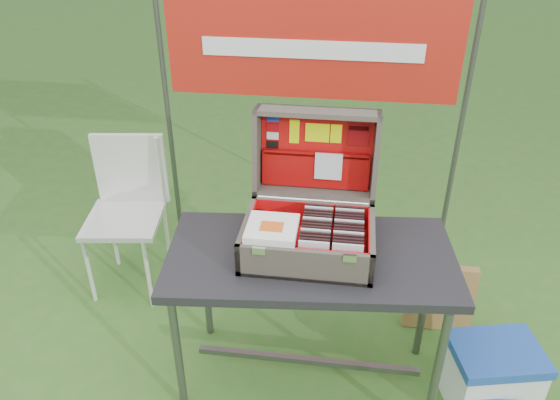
# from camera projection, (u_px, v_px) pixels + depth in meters

# --- Properties ---
(ground) EXTENTS (80.00, 80.00, 0.00)m
(ground) POSITION_uv_depth(u_px,v_px,m) (284.00, 374.00, 2.68)
(ground) COLOR #326823
(ground) RESTS_ON ground
(table) EXTENTS (1.25, 0.71, 0.75)m
(table) POSITION_uv_depth(u_px,v_px,m) (308.00, 320.00, 2.47)
(table) COLOR #242527
(table) RESTS_ON ground
(table_top) EXTENTS (1.25, 0.71, 0.04)m
(table_top) POSITION_uv_depth(u_px,v_px,m) (311.00, 257.00, 2.28)
(table_top) COLOR #242527
(table_top) RESTS_ON ground
(table_leg_fl) EXTENTS (0.04, 0.04, 0.71)m
(table_leg_fl) POSITION_uv_depth(u_px,v_px,m) (178.00, 351.00, 2.34)
(table_leg_fl) COLOR #59595B
(table_leg_fl) RESTS_ON ground
(table_leg_fr) EXTENTS (0.04, 0.04, 0.71)m
(table_leg_fr) POSITION_uv_depth(u_px,v_px,m) (436.00, 378.00, 2.21)
(table_leg_fr) COLOR #59595B
(table_leg_fr) RESTS_ON ground
(table_leg_bl) EXTENTS (0.04, 0.04, 0.71)m
(table_leg_bl) POSITION_uv_depth(u_px,v_px,m) (206.00, 280.00, 2.75)
(table_leg_bl) COLOR #59595B
(table_leg_bl) RESTS_ON ground
(table_leg_br) EXTENTS (0.04, 0.04, 0.71)m
(table_leg_br) POSITION_uv_depth(u_px,v_px,m) (425.00, 299.00, 2.62)
(table_leg_br) COLOR #59595B
(table_leg_br) RESTS_ON ground
(table_brace) EXTENTS (1.05, 0.03, 0.03)m
(table_brace) POSITION_uv_depth(u_px,v_px,m) (307.00, 360.00, 2.60)
(table_brace) COLOR #59595B
(table_brace) RESTS_ON ground
(suitcase) EXTENTS (0.53, 0.54, 0.51)m
(suitcase) POSITION_uv_depth(u_px,v_px,m) (311.00, 193.00, 2.20)
(suitcase) COLOR brown
(suitcase) RESTS_ON table
(suitcase_base_bottom) EXTENTS (0.53, 0.38, 0.02)m
(suitcase_base_bottom) POSITION_uv_depth(u_px,v_px,m) (308.00, 251.00, 2.27)
(suitcase_base_bottom) COLOR brown
(suitcase_base_bottom) RESTS_ON table_top
(suitcase_base_wall_front) EXTENTS (0.53, 0.02, 0.14)m
(suitcase_base_wall_front) POSITION_uv_depth(u_px,v_px,m) (304.00, 266.00, 2.09)
(suitcase_base_wall_front) COLOR brown
(suitcase_base_wall_front) RESTS_ON table_top
(suitcase_base_wall_back) EXTENTS (0.53, 0.02, 0.14)m
(suitcase_base_wall_back) POSITION_uv_depth(u_px,v_px,m) (312.00, 215.00, 2.39)
(suitcase_base_wall_back) COLOR brown
(suitcase_base_wall_back) RESTS_ON table_top
(suitcase_base_wall_left) EXTENTS (0.02, 0.38, 0.14)m
(suitcase_base_wall_left) POSITION_uv_depth(u_px,v_px,m) (247.00, 234.00, 2.27)
(suitcase_base_wall_left) COLOR brown
(suitcase_base_wall_left) RESTS_ON table_top
(suitcase_base_wall_right) EXTENTS (0.02, 0.38, 0.14)m
(suitcase_base_wall_right) POSITION_uv_depth(u_px,v_px,m) (371.00, 244.00, 2.21)
(suitcase_base_wall_right) COLOR brown
(suitcase_base_wall_right) RESTS_ON table_top
(suitcase_liner_floor) EXTENTS (0.49, 0.34, 0.01)m
(suitcase_liner_floor) POSITION_uv_depth(u_px,v_px,m) (308.00, 248.00, 2.26)
(suitcase_liner_floor) COLOR red
(suitcase_liner_floor) RESTS_ON suitcase_base_bottom
(suitcase_latch_left) EXTENTS (0.05, 0.01, 0.03)m
(suitcase_latch_left) POSITION_uv_depth(u_px,v_px,m) (259.00, 251.00, 2.07)
(suitcase_latch_left) COLOR silver
(suitcase_latch_left) RESTS_ON suitcase_base_wall_front
(suitcase_latch_right) EXTENTS (0.05, 0.01, 0.03)m
(suitcase_latch_right) POSITION_uv_depth(u_px,v_px,m) (350.00, 258.00, 2.03)
(suitcase_latch_right) COLOR silver
(suitcase_latch_right) RESTS_ON suitcase_base_wall_front
(suitcase_hinge) EXTENTS (0.48, 0.02, 0.02)m
(suitcase_hinge) POSITION_uv_depth(u_px,v_px,m) (313.00, 200.00, 2.37)
(suitcase_hinge) COLOR silver
(suitcase_hinge) RESTS_ON suitcase_base_wall_back
(suitcase_lid_back) EXTENTS (0.53, 0.07, 0.38)m
(suitcase_lid_back) POSITION_uv_depth(u_px,v_px,m) (317.00, 149.00, 2.41)
(suitcase_lid_back) COLOR brown
(suitcase_lid_back) RESTS_ON suitcase_base_wall_back
(suitcase_lid_rim_far) EXTENTS (0.53, 0.14, 0.04)m
(suitcase_lid_rim_far) POSITION_uv_depth(u_px,v_px,m) (318.00, 112.00, 2.28)
(suitcase_lid_rim_far) COLOR brown
(suitcase_lid_rim_far) RESTS_ON suitcase_lid_back
(suitcase_lid_rim_near) EXTENTS (0.53, 0.14, 0.04)m
(suitcase_lid_rim_near) POSITION_uv_depth(u_px,v_px,m) (314.00, 192.00, 2.43)
(suitcase_lid_rim_near) COLOR brown
(suitcase_lid_rim_near) RESTS_ON suitcase_lid_back
(suitcase_lid_rim_left) EXTENTS (0.02, 0.19, 0.40)m
(suitcase_lid_rim_left) POSITION_uv_depth(u_px,v_px,m) (257.00, 150.00, 2.38)
(suitcase_lid_rim_left) COLOR brown
(suitcase_lid_rim_left) RESTS_ON suitcase_lid_back
(suitcase_lid_rim_right) EXTENTS (0.02, 0.19, 0.40)m
(suitcase_lid_rim_right) POSITION_uv_depth(u_px,v_px,m) (376.00, 157.00, 2.32)
(suitcase_lid_rim_right) COLOR brown
(suitcase_lid_rim_right) RESTS_ON suitcase_lid_back
(suitcase_lid_liner) EXTENTS (0.49, 0.05, 0.33)m
(suitcase_lid_liner) POSITION_uv_depth(u_px,v_px,m) (317.00, 150.00, 2.40)
(suitcase_lid_liner) COLOR red
(suitcase_lid_liner) RESTS_ON suitcase_lid_back
(suitcase_liner_wall_front) EXTENTS (0.49, 0.01, 0.12)m
(suitcase_liner_wall_front) POSITION_uv_depth(u_px,v_px,m) (304.00, 261.00, 2.09)
(suitcase_liner_wall_front) COLOR red
(suitcase_liner_wall_front) RESTS_ON suitcase_base_bottom
(suitcase_liner_wall_back) EXTENTS (0.49, 0.01, 0.12)m
(suitcase_liner_wall_back) POSITION_uv_depth(u_px,v_px,m) (312.00, 215.00, 2.38)
(suitcase_liner_wall_back) COLOR red
(suitcase_liner_wall_back) RESTS_ON suitcase_base_bottom
(suitcase_liner_wall_left) EXTENTS (0.01, 0.34, 0.12)m
(suitcase_liner_wall_left) POSITION_uv_depth(u_px,v_px,m) (250.00, 232.00, 2.26)
(suitcase_liner_wall_left) COLOR red
(suitcase_liner_wall_left) RESTS_ON suitcase_base_bottom
(suitcase_liner_wall_right) EXTENTS (0.01, 0.34, 0.12)m
(suitcase_liner_wall_right) POSITION_uv_depth(u_px,v_px,m) (368.00, 242.00, 2.21)
(suitcase_liner_wall_right) COLOR red
(suitcase_liner_wall_right) RESTS_ON suitcase_base_bottom
(suitcase_lid_pocket) EXTENTS (0.47, 0.05, 0.16)m
(suitcase_lid_pocket) POSITION_uv_depth(u_px,v_px,m) (315.00, 170.00, 2.42)
(suitcase_lid_pocket) COLOR #920707
(suitcase_lid_pocket) RESTS_ON suitcase_lid_liner
(suitcase_pocket_edge) EXTENTS (0.46, 0.02, 0.02)m
(suitcase_pocket_edge) POSITION_uv_depth(u_px,v_px,m) (316.00, 154.00, 2.38)
(suitcase_pocket_edge) COLOR #920707
(suitcase_pocket_edge) RESTS_ON suitcase_lid_pocket
(suitcase_pocket_cd) EXTENTS (0.12, 0.03, 0.12)m
(suitcase_pocket_cd) POSITION_uv_depth(u_px,v_px,m) (328.00, 166.00, 2.38)
(suitcase_pocket_cd) COLOR silver
(suitcase_pocket_cd) RESTS_ON suitcase_lid_pocket
(lid_sticker_cc_a) EXTENTS (0.05, 0.01, 0.03)m
(lid_sticker_cc_a) POSITION_uv_depth(u_px,v_px,m) (273.00, 118.00, 2.36)
(lid_sticker_cc_a) COLOR #1933B2
(lid_sticker_cc_a) RESTS_ON suitcase_lid_liner
(lid_sticker_cc_b) EXTENTS (0.05, 0.01, 0.03)m
(lid_sticker_cc_b) POSITION_uv_depth(u_px,v_px,m) (273.00, 127.00, 2.38)
(lid_sticker_cc_b) COLOR #A3090E
(lid_sticker_cc_b) RESTS_ON suitcase_lid_liner
(lid_sticker_cc_c) EXTENTS (0.05, 0.01, 0.03)m
(lid_sticker_cc_c) POSITION_uv_depth(u_px,v_px,m) (273.00, 136.00, 2.39)
(lid_sticker_cc_c) COLOR white
(lid_sticker_cc_c) RESTS_ON suitcase_lid_liner
(lid_sticker_cc_d) EXTENTS (0.05, 0.01, 0.03)m
(lid_sticker_cc_d) POSITION_uv_depth(u_px,v_px,m) (272.00, 145.00, 2.41)
(lid_sticker_cc_d) COLOR black
(lid_sticker_cc_d) RESTS_ON suitcase_lid_liner
(lid_card_neon_tall) EXTENTS (0.04, 0.02, 0.10)m
(lid_card_neon_tall) POSITION_uv_depth(u_px,v_px,m) (294.00, 132.00, 2.37)
(lid_card_neon_tall) COLOR #D1E803
(lid_card_neon_tall) RESTS_ON suitcase_lid_liner
(lid_card_neon_main) EXTENTS (0.11, 0.01, 0.08)m
(lid_card_neon_main) POSITION_uv_depth(u_px,v_px,m) (317.00, 133.00, 2.36)
(lid_card_neon_main) COLOR #D1E803
(lid_card_neon_main) RESTS_ON suitcase_lid_liner
(lid_card_neon_small) EXTENTS (0.05, 0.01, 0.08)m
(lid_card_neon_small) POSITION_uv_depth(u_px,v_px,m) (336.00, 134.00, 2.35)
(lid_card_neon_small) COLOR #D1E803
(lid_card_neon_small) RESTS_ON suitcase_lid_liner
(lid_sticker_band) EXTENTS (0.10, 0.02, 0.10)m
(lid_sticker_band) POSITION_uv_depth(u_px,v_px,m) (358.00, 135.00, 2.34)
(lid_sticker_band) COLOR #A3090E
(lid_sticker_band) RESTS_ON suitcase_lid_liner
(lid_sticker_band_bar) EXTENTS (0.09, 0.01, 0.02)m
(lid_sticker_band_bar) POSITION_uv_depth(u_px,v_px,m) (359.00, 128.00, 2.33)
(lid_sticker_band_bar) COLOR black
(lid_sticker_band_bar) RESTS_ON suitcase_lid_liner
(cd_left_0) EXTENTS (0.12, 0.01, 0.14)m
(cd_left_0) POSITION_uv_depth(u_px,v_px,m) (313.00, 256.00, 2.10)
(cd_left_0) COLOR silver
(cd_left_0) RESTS_ON suitcase_liner_floor
(cd_left_1) EXTENTS (0.12, 0.01, 0.14)m
(cd_left_1) POSITION_uv_depth(u_px,v_px,m) (314.00, 253.00, 2.12)
(cd_left_1) COLOR black
(cd_left_1) RESTS_ON suitcase_liner_floor
(cd_left_2) EXTENTS (0.12, 0.01, 0.14)m
(cd_left_2) POSITION_uv_depth(u_px,v_px,m) (314.00, 250.00, 2.14)
(cd_left_2) COLOR black
(cd_left_2) RESTS_ON suitcase_liner_floor
(cd_left_3) EXTENTS (0.12, 0.01, 0.14)m
(cd_left_3) POSITION_uv_depth(u_px,v_px,m) (315.00, 247.00, 2.16)
(cd_left_3) COLOR black
(cd_left_3) RESTS_ON suitcase_liner_floor
(cd_left_4) EXTENTS (0.12, 0.01, 0.14)m
(cd_left_4) POSITION_uv_depth(u_px,v_px,m) (315.00, 244.00, 2.17)
(cd_left_4) COLOR silver
(cd_left_4) RESTS_ON suitcase_liner_floor
(cd_left_5) EXTENTS (0.12, 0.01, 0.14)m
(cd_left_5) POSITION_uv_depth(u_px,v_px,m) (316.00, 241.00, 2.19)
(cd_left_5) COLOR black
(cd_left_5) RESTS_ON suitcase_liner_floor
(cd_left_6) EXTENTS (0.12, 0.01, 0.14)m
(cd_left_6) POSITION_uv_depth(u_px,v_px,m) (316.00, 238.00, 2.21)
(cd_left_6) COLOR black
(cd_left_6) RESTS_ON suitcase_liner_floor
(cd_left_7) EXTENTS (0.12, 0.01, 0.14)m
(cd_left_7) POSITION_uv_depth(u_px,v_px,m) (316.00, 235.00, 2.23)
(cd_left_7) COLOR black
(cd_left_7) RESTS_ON suitcase_liner_floor
(cd_left_8) EXTENTS (0.12, 0.01, 0.14)m
(cd_left_8) POSITION_uv_depth(u_px,v_px,m) (317.00, 232.00, 2.24)
(cd_left_8) COLOR silver
(cd_left_8) RESTS_ON suitcase_liner_floor
(cd_left_9) EXTENTS (0.12, 0.01, 0.14)m
(cd_left_9) POSITION_uv_depth(u_px,v_px,m) (317.00, 229.00, 2.26)
(cd_left_9) COLOR black
(cd_left_9) RESTS_ON suitcase_liner_floor
(cd_left_10) EXTENTS (0.12, 0.01, 0.14)m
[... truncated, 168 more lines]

